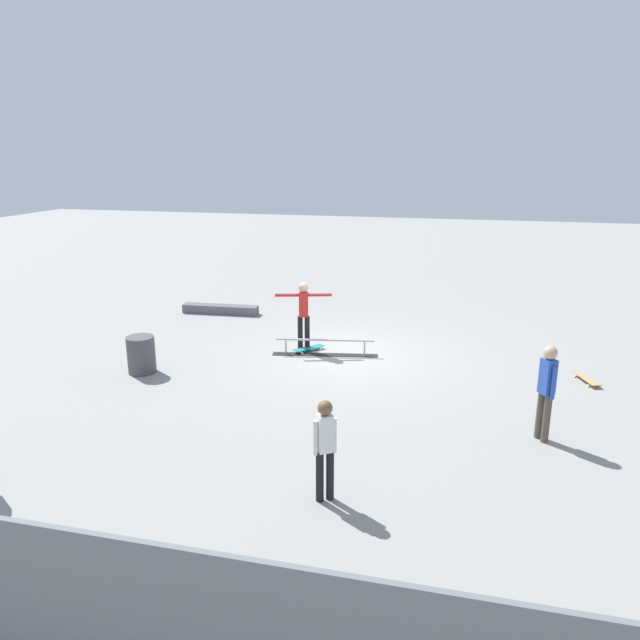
# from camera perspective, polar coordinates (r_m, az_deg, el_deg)

# --- Properties ---
(ground_plane) EXTENTS (60.00, 60.00, 0.00)m
(ground_plane) POSITION_cam_1_polar(r_m,az_deg,el_deg) (14.04, 2.66, -3.41)
(ground_plane) COLOR gray
(grind_rail) EXTENTS (2.49, 0.66, 0.40)m
(grind_rail) POSITION_cam_1_polar(r_m,az_deg,el_deg) (14.00, 0.48, -2.71)
(grind_rail) COLOR black
(grind_rail) RESTS_ON ground_plane
(skate_ledge) EXTENTS (2.27, 0.50, 0.26)m
(skate_ledge) POSITION_cam_1_polar(r_m,az_deg,el_deg) (17.81, -9.52, 1.02)
(skate_ledge) COLOR #595960
(skate_ledge) RESTS_ON ground_plane
(skater_main) EXTENTS (1.31, 0.44, 1.67)m
(skater_main) POSITION_cam_1_polar(r_m,az_deg,el_deg) (14.13, -1.59, 0.84)
(skater_main) COLOR black
(skater_main) RESTS_ON ground_plane
(skateboard_main) EXTENTS (0.67, 0.74, 0.09)m
(skateboard_main) POSITION_cam_1_polar(r_m,az_deg,el_deg) (14.30, -1.07, -2.72)
(skateboard_main) COLOR teal
(skateboard_main) RESTS_ON ground_plane
(bystander_blue_shirt) EXTENTS (0.28, 0.35, 1.65)m
(bystander_blue_shirt) POSITION_cam_1_polar(r_m,az_deg,el_deg) (10.42, 20.89, -6.08)
(bystander_blue_shirt) COLOR brown
(bystander_blue_shirt) RESTS_ON ground_plane
(bystander_white_shirt) EXTENTS (0.32, 0.25, 1.48)m
(bystander_white_shirt) POSITION_cam_1_polar(r_m,az_deg,el_deg) (8.17, 0.48, -11.90)
(bystander_white_shirt) COLOR black
(bystander_white_shirt) RESTS_ON ground_plane
(loose_skateboard_natural) EXTENTS (0.45, 0.82, 0.09)m
(loose_skateboard_natural) POSITION_cam_1_polar(r_m,az_deg,el_deg) (13.63, 24.20, -5.14)
(loose_skateboard_natural) COLOR tan
(loose_skateboard_natural) RESTS_ON ground_plane
(trash_bin) EXTENTS (0.60, 0.60, 0.81)m
(trash_bin) POSITION_cam_1_polar(r_m,az_deg,el_deg) (13.43, -16.76, -3.20)
(trash_bin) COLOR #47474C
(trash_bin) RESTS_ON ground_plane
(back_fence) EXTENTS (24.00, 0.06, 1.69)m
(back_fence) POSITION_cam_1_polar(r_m,az_deg,el_deg) (5.79, -17.69, -26.09)
(back_fence) COLOR slate
(back_fence) RESTS_ON ground_plane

